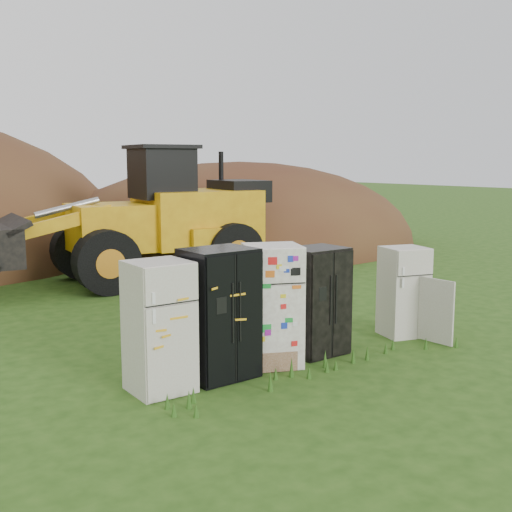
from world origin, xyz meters
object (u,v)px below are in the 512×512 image
(fridge_sticker, at_px, (272,305))
(fridge_dark_mid, at_px, (316,301))
(fridge_leftmost, at_px, (159,327))
(fridge_black_side, at_px, (219,313))
(fridge_open_door, at_px, (404,292))
(wheel_loader, at_px, (130,215))

(fridge_sticker, bearing_deg, fridge_dark_mid, 25.96)
(fridge_leftmost, height_order, fridge_black_side, fridge_black_side)
(fridge_black_side, relative_size, fridge_dark_mid, 1.08)
(fridge_open_door, bearing_deg, fridge_sticker, -164.50)
(fridge_sticker, xyz_separation_m, fridge_dark_mid, (0.93, 0.04, -0.06))
(fridge_dark_mid, bearing_deg, fridge_black_side, -179.29)
(fridge_sticker, xyz_separation_m, fridge_open_door, (2.92, -0.04, -0.13))
(fridge_dark_mid, relative_size, wheel_loader, 0.24)
(fridge_open_door, bearing_deg, fridge_black_side, -164.14)
(fridge_sticker, height_order, wheel_loader, wheel_loader)
(fridge_leftmost, distance_m, wheel_loader, 8.14)
(fridge_leftmost, height_order, fridge_open_door, fridge_leftmost)
(fridge_black_side, bearing_deg, fridge_sticker, -1.45)
(fridge_open_door, bearing_deg, wheel_loader, 119.87)
(fridge_black_side, xyz_separation_m, fridge_open_door, (3.90, -0.03, -0.14))
(fridge_leftmost, bearing_deg, fridge_dark_mid, 1.97)
(fridge_leftmost, height_order, wheel_loader, wheel_loader)
(fridge_leftmost, xyz_separation_m, fridge_sticker, (1.94, 0.02, 0.03))
(fridge_open_door, xyz_separation_m, wheel_loader, (-1.81, 7.52, 0.96))
(fridge_dark_mid, bearing_deg, fridge_leftmost, -179.60)
(fridge_sticker, xyz_separation_m, wheel_loader, (1.11, 7.48, 0.83))
(fridge_leftmost, xyz_separation_m, fridge_open_door, (4.86, -0.02, -0.10))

